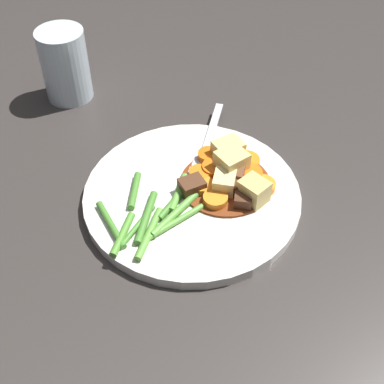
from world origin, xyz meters
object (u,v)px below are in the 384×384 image
potato_chunk_0 (231,164)px  meat_chunk_3 (191,188)px  carrot_slice_6 (215,200)px  fork (206,148)px  dinner_plate (192,196)px  carrot_slice_0 (246,162)px  potato_chunk_3 (228,151)px  meat_chunk_0 (243,200)px  potato_chunk_2 (224,183)px  carrot_slice_4 (203,187)px  carrot_slice_3 (200,174)px  carrot_slice_1 (209,157)px  carrot_slice_5 (248,177)px  potato_chunk_1 (254,191)px  carrot_slice_7 (263,186)px  carrot_slice_2 (215,169)px  meat_chunk_2 (236,177)px  water_glass (65,65)px  meat_chunk_1 (240,187)px

potato_chunk_0 → meat_chunk_3: size_ratio=1.20×
carrot_slice_6 → meat_chunk_3: bearing=133.6°
fork → dinner_plate: bearing=-121.4°
dinner_plate → potato_chunk_0: 0.06m
carrot_slice_0 → potato_chunk_3: (-0.02, 0.02, 0.01)m
meat_chunk_0 → potato_chunk_2: bearing=112.5°
carrot_slice_4 → potato_chunk_2: potato_chunk_2 is taller
carrot_slice_3 → meat_chunk_0: size_ratio=1.15×
dinner_plate → carrot_slice_1: size_ratio=9.47×
carrot_slice_5 → fork: bearing=111.8°
potato_chunk_1 → potato_chunk_3: same height
carrot_slice_7 → potato_chunk_2: bearing=164.5°
carrot_slice_3 → carrot_slice_6: 0.05m
fork → carrot_slice_1: bearing=-102.2°
dinner_plate → carrot_slice_2: 0.04m
carrot_slice_3 → meat_chunk_2: 0.04m
carrot_slice_3 → potato_chunk_2: bearing=-53.2°
carrot_slice_7 → potato_chunk_3: bearing=109.2°
carrot_slice_4 → carrot_slice_7: carrot_slice_4 is taller
carrot_slice_6 → potato_chunk_1: potato_chunk_1 is taller
carrot_slice_1 → potato_chunk_1: potato_chunk_1 is taller
carrot_slice_1 → carrot_slice_6: same height
carrot_slice_7 → potato_chunk_0: potato_chunk_0 is taller
carrot_slice_3 → carrot_slice_6: bearing=-85.2°
carrot_slice_0 → potato_chunk_0: (-0.02, -0.01, 0.01)m
carrot_slice_3 → meat_chunk_0: meat_chunk_0 is taller
carrot_slice_0 → carrot_slice_6: bearing=-139.9°
carrot_slice_3 → water_glass: (-0.12, 0.24, 0.03)m
carrot_slice_1 → carrot_slice_4: (-0.02, -0.05, -0.00)m
carrot_slice_0 → carrot_slice_3: size_ratio=1.28×
carrot_slice_7 → water_glass: (-0.18, 0.28, 0.03)m
carrot_slice_3 → meat_chunk_3: 0.03m
carrot_slice_5 → carrot_slice_7: (0.01, -0.02, -0.00)m
carrot_slice_3 → carrot_slice_7: (0.06, -0.04, -0.00)m
carrot_slice_0 → potato_chunk_2: potato_chunk_2 is taller
potato_chunk_2 → meat_chunk_0: potato_chunk_2 is taller
carrot_slice_2 → water_glass: (-0.14, 0.24, 0.03)m
carrot_slice_1 → water_glass: bearing=123.7°
potato_chunk_1 → carrot_slice_7: bearing=37.1°
meat_chunk_1 → carrot_slice_5: bearing=44.4°
carrot_slice_3 → carrot_slice_0: bearing=3.1°
potato_chunk_2 → meat_chunk_3: 0.04m
meat_chunk_0 → potato_chunk_3: bearing=82.1°
carrot_slice_2 → potato_chunk_3: 0.03m
carrot_slice_4 → meat_chunk_2: bearing=-4.2°
carrot_slice_4 → meat_chunk_3: (-0.02, -0.00, 0.00)m
meat_chunk_2 → fork: meat_chunk_2 is taller
carrot_slice_4 → meat_chunk_2: (0.04, -0.00, 0.01)m
potato_chunk_0 → meat_chunk_2: bearing=-92.9°
carrot_slice_2 → potato_chunk_1: potato_chunk_1 is taller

